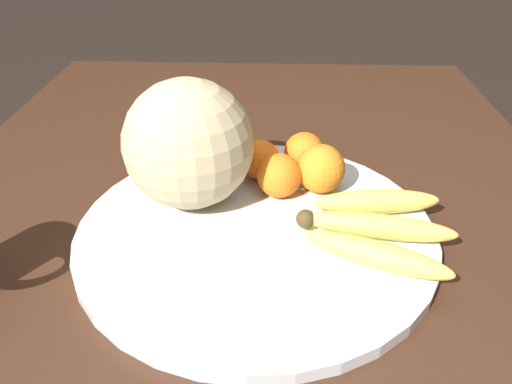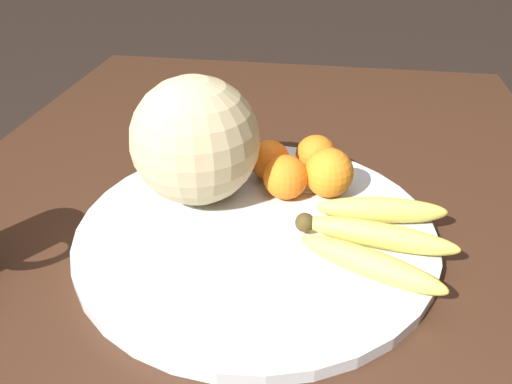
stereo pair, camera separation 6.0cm
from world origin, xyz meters
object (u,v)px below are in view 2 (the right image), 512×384
Objects in this scene: fruit_bowl at (256,230)px; banana_bunch at (375,234)px; melon at (195,141)px; kitchen_table at (246,290)px; orange_front_left at (286,177)px; orange_mid_center at (316,155)px; orange_back_left at (329,173)px; produce_tag at (301,178)px; orange_front_right at (270,160)px.

fruit_bowl is 0.15m from banana_bunch.
banana_bunch is at bearing 72.10° from melon.
kitchen_table is 7.31× the size of banana_bunch.
orange_mid_center is (-0.07, 0.04, -0.00)m from orange_front_left.
banana_bunch is 2.84× the size of orange_back_left.
orange_back_left reaches higher than kitchen_table.
melon is at bearing -130.49° from kitchen_table.
orange_mid_center reaches higher than produce_tag.
produce_tag is (-0.07, 0.14, -0.08)m from melon.
banana_bunch is 0.20m from orange_front_right.
produce_tag is at bearing 133.93° from banana_bunch.
orange_front_left is 0.06m from produce_tag.
orange_back_left is (0.03, 0.08, 0.00)m from orange_front_right.
kitchen_table is 0.21m from melon.
melon reaches higher than produce_tag.
fruit_bowl is 6.65× the size of orange_back_left.
melon reaches higher than orange_front_right.
orange_back_left reaches higher than banana_bunch.
fruit_bowl is at bearing -24.46° from orange_mid_center.
melon reaches higher than orange_mid_center.
melon is 2.77× the size of orange_front_left.
orange_back_left is at bearing 100.39° from melon.
melon is at bearing -54.89° from orange_front_right.
orange_front_left reaches higher than fruit_bowl.
kitchen_table is 24.27× the size of orange_front_right.
orange_front_right is at bearing 125.11° from melon.
melon reaches higher than kitchen_table.
orange_mid_center is at bearing 155.54° from fruit_bowl.
orange_mid_center reaches higher than kitchen_table.
banana_bunch is at bearing 86.16° from kitchen_table.
banana_bunch is at bearing 28.99° from orange_back_left.
produce_tag is (-0.14, -0.10, -0.02)m from banana_bunch.
orange_front_left reaches higher than orange_mid_center.
orange_back_left reaches higher than fruit_bowl.
orange_back_left is (-0.09, 0.09, 0.04)m from fruit_bowl.
orange_front_right is (-0.05, -0.03, -0.00)m from orange_front_left.
produce_tag is (-0.00, 0.05, -0.03)m from orange_front_right.
banana_bunch is 2.33× the size of produce_tag.
produce_tag is (0.02, -0.02, -0.03)m from orange_mid_center.
kitchen_table is 0.16m from orange_front_left.
fruit_bowl is at bearing 57.17° from melon.
fruit_bowl is 7.77× the size of orange_front_right.
produce_tag is at bearing 116.31° from melon.
kitchen_table is at bearing 49.51° from melon.
orange_mid_center is (-0.09, 0.15, -0.05)m from melon.
orange_front_left is (-0.02, 0.12, -0.05)m from melon.
fruit_bowl is (-0.01, 0.01, 0.10)m from kitchen_table.
kitchen_table is 0.19m from orange_front_right.
kitchen_table is 3.13× the size of fruit_bowl.
orange_front_left is at bearing 30.90° from orange_front_right.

